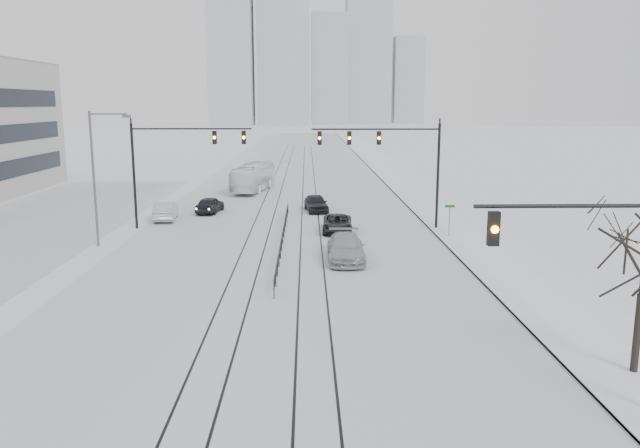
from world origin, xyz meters
The scene contains 18 objects.
road centered at (0.00, 60.00, 0.01)m, with size 22.00×260.00×0.02m, color silver.
sidewalk_east centered at (13.50, 60.00, 0.08)m, with size 5.00×260.00×0.16m, color white.
curb centered at (11.05, 60.00, 0.06)m, with size 0.10×260.00×0.12m, color gray.
parking_strip centered at (-20.00, 35.00, 0.01)m, with size 14.00×60.00×0.03m, color silver.
tram_rails centered at (0.00, 40.00, 0.02)m, with size 5.30×180.00×0.01m.
skyline centered at (5.02, 273.63, 30.65)m, with size 96.00×48.00×72.00m.
traffic_mast_near centered at (10.79, 6.00, 4.56)m, with size 6.10×0.37×7.00m.
traffic_mast_ne centered at (8.15, 34.99, 5.76)m, with size 9.60×0.37×8.00m.
traffic_mast_nw centered at (-8.52, 36.00, 5.57)m, with size 9.10×0.37×8.00m.
street_light_west centered at (-12.20, 30.00, 5.21)m, with size 2.73×0.25×9.00m.
median_fence centered at (0.00, 30.00, 0.53)m, with size 0.06×24.00×1.00m.
street_sign centered at (11.80, 32.00, 1.61)m, with size 0.70×0.06×2.40m.
sedan_sb_inner centered at (-6.88, 42.73, 0.72)m, with size 1.70×4.23×1.44m, color black.
sedan_sb_outer centered at (-10.00, 39.36, 0.75)m, with size 1.60×4.58×1.51m, color silver.
sedan_nb_front centered at (3.90, 34.14, 0.64)m, with size 2.14×4.64×1.29m, color black.
sedan_nb_right centered at (4.00, 25.58, 0.79)m, with size 2.22×5.45×1.58m, color #A7A9AE.
sedan_nb_far centered at (2.46, 43.22, 0.75)m, with size 1.77×4.39×1.50m, color black.
box_truck centered at (-4.20, 56.61, 1.47)m, with size 2.48×10.59×2.95m, color white.
Camera 1 is at (1.63, -11.45, 9.50)m, focal length 35.00 mm.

